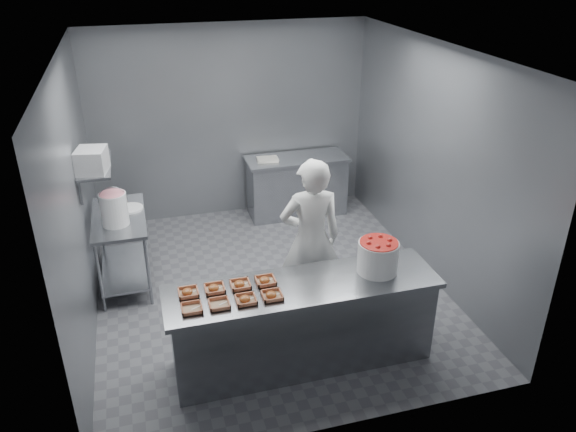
% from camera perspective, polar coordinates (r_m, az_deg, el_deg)
% --- Properties ---
extents(floor, '(4.50, 4.50, 0.00)m').
position_cam_1_polar(floor, '(6.85, -1.88, -7.27)').
color(floor, '#4C4C51').
rests_on(floor, ground).
extents(ceiling, '(4.50, 4.50, 0.00)m').
position_cam_1_polar(ceiling, '(5.79, -2.30, 16.46)').
color(ceiling, white).
rests_on(ceiling, wall_back).
extents(wall_back, '(4.00, 0.04, 2.80)m').
position_cam_1_polar(wall_back, '(8.27, -5.84, 9.40)').
color(wall_back, slate).
rests_on(wall_back, ground).
extents(wall_left, '(0.04, 4.50, 2.80)m').
position_cam_1_polar(wall_left, '(6.08, -20.69, 1.38)').
color(wall_left, slate).
rests_on(wall_left, ground).
extents(wall_right, '(0.04, 4.50, 2.80)m').
position_cam_1_polar(wall_right, '(6.90, 14.35, 5.21)').
color(wall_right, slate).
rests_on(wall_right, ground).
extents(service_counter, '(2.60, 0.70, 0.90)m').
position_cam_1_polar(service_counter, '(5.53, 1.49, -10.83)').
color(service_counter, slate).
rests_on(service_counter, ground).
extents(prep_table, '(0.60, 1.20, 0.90)m').
position_cam_1_polar(prep_table, '(6.94, -16.53, -2.29)').
color(prep_table, slate).
rests_on(prep_table, ground).
extents(back_counter, '(1.50, 0.60, 0.90)m').
position_cam_1_polar(back_counter, '(8.46, 0.89, 3.12)').
color(back_counter, slate).
rests_on(back_counter, ground).
extents(wall_shelf, '(0.35, 0.90, 0.03)m').
position_cam_1_polar(wall_shelf, '(6.57, -19.07, 4.89)').
color(wall_shelf, slate).
rests_on(wall_shelf, wall_left).
extents(tray_0, '(0.19, 0.18, 0.04)m').
position_cam_1_polar(tray_0, '(5.00, -9.75, -9.22)').
color(tray_0, tan).
rests_on(tray_0, service_counter).
extents(tray_1, '(0.19, 0.18, 0.04)m').
position_cam_1_polar(tray_1, '(5.02, -7.01, -8.85)').
color(tray_1, tan).
rests_on(tray_1, service_counter).
extents(tray_2, '(0.19, 0.18, 0.06)m').
position_cam_1_polar(tray_2, '(5.04, -4.33, -8.44)').
color(tray_2, tan).
rests_on(tray_2, service_counter).
extents(tray_3, '(0.19, 0.18, 0.06)m').
position_cam_1_polar(tray_3, '(5.09, -1.65, -8.05)').
color(tray_3, tan).
rests_on(tray_3, service_counter).
extents(tray_4, '(0.19, 0.18, 0.06)m').
position_cam_1_polar(tray_4, '(5.20, -10.12, -7.64)').
color(tray_4, tan).
rests_on(tray_4, service_counter).
extents(tray_5, '(0.19, 0.18, 0.06)m').
position_cam_1_polar(tray_5, '(5.22, -7.49, -7.29)').
color(tray_5, tan).
rests_on(tray_5, service_counter).
extents(tray_6, '(0.19, 0.18, 0.06)m').
position_cam_1_polar(tray_6, '(5.25, -4.89, -6.94)').
color(tray_6, tan).
rests_on(tray_6, service_counter).
extents(tray_7, '(0.19, 0.18, 0.06)m').
position_cam_1_polar(tray_7, '(5.29, -2.32, -6.57)').
color(tray_7, tan).
rests_on(tray_7, service_counter).
extents(worker, '(0.69, 0.48, 1.83)m').
position_cam_1_polar(worker, '(6.00, 2.31, -2.36)').
color(worker, white).
rests_on(worker, ground).
extents(strawberry_tub, '(0.39, 0.39, 0.32)m').
position_cam_1_polar(strawberry_tub, '(5.45, 9.13, -4.00)').
color(strawberry_tub, silver).
rests_on(strawberry_tub, service_counter).
extents(glaze_bucket, '(0.32, 0.30, 0.46)m').
position_cam_1_polar(glaze_bucket, '(6.54, -17.26, 0.75)').
color(glaze_bucket, silver).
rests_on(glaze_bucket, prep_table).
extents(bucket_lid, '(0.39, 0.39, 0.02)m').
position_cam_1_polar(bucket_lid, '(6.94, -15.73, 0.75)').
color(bucket_lid, silver).
rests_on(bucket_lid, prep_table).
extents(rag, '(0.18, 0.16, 0.02)m').
position_cam_1_polar(rag, '(7.20, -16.69, 1.58)').
color(rag, '#CCB28C').
rests_on(rag, prep_table).
extents(appliance, '(0.36, 0.39, 0.25)m').
position_cam_1_polar(appliance, '(6.30, -19.31, 5.35)').
color(appliance, gray).
rests_on(appliance, wall_shelf).
extents(paper_stack, '(0.32, 0.25, 0.04)m').
position_cam_1_polar(paper_stack, '(8.18, -2.08, 5.78)').
color(paper_stack, silver).
rests_on(paper_stack, back_counter).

